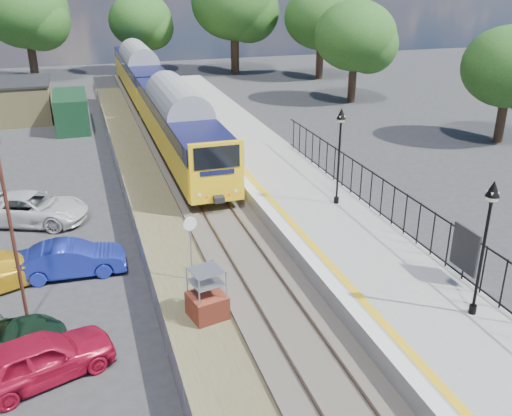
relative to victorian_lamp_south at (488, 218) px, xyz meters
name	(u,v)px	position (x,y,z in m)	size (l,w,h in m)	color
ground	(272,301)	(-5.50, 4.00, -4.30)	(120.00, 120.00, 0.00)	#2D2D30
track_bed	(202,205)	(-5.97, 13.67, -4.21)	(5.90, 80.00, 0.29)	#473F38
platform	(299,199)	(-1.30, 12.00, -3.85)	(5.00, 70.00, 0.90)	gray
platform_edge	(261,196)	(-3.36, 12.00, -3.39)	(0.90, 70.00, 0.01)	silver
victorian_lamp_south	(488,218)	(0.00, 0.00, 0.00)	(0.44, 0.44, 4.60)	black
victorian_lamp_north	(340,134)	(-0.20, 10.00, 0.00)	(0.44, 0.44, 4.60)	black
palisade_fence	(402,211)	(1.05, 6.24, -2.46)	(0.12, 26.00, 2.00)	black
wire_fence	(123,188)	(-9.70, 16.00, -3.70)	(0.06, 52.00, 1.20)	#999EA3
outbuilding	(12,103)	(-16.41, 35.21, -2.78)	(10.80, 10.10, 3.12)	tan
tree_line	(146,20)	(-4.10, 46.00, 2.31)	(56.80, 43.80, 11.88)	#332319
train	(155,91)	(-5.50, 32.64, -1.96)	(2.82, 40.83, 3.51)	yellow
brick_plinth	(207,295)	(-8.01, 3.69, -3.38)	(1.42, 1.42, 1.91)	#9A3927
speed_sign	(191,238)	(-8.00, 6.33, -2.44)	(0.55, 0.16, 2.75)	#999EA3
carpark_lamp	(10,224)	(-13.99, 5.21, -0.55)	(0.25, 0.50, 6.52)	#472217
car_red	(40,358)	(-13.42, 2.01, -3.56)	(1.75, 4.34, 1.48)	#AC0F2D
car_blue	(71,259)	(-12.44, 8.28, -3.61)	(1.45, 4.16, 1.37)	navy
car_yellow	(3,270)	(-14.95, 8.21, -3.63)	(1.88, 4.63, 1.34)	gold
car_white	(31,208)	(-14.19, 14.11, -3.56)	(2.46, 5.34, 1.48)	silver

